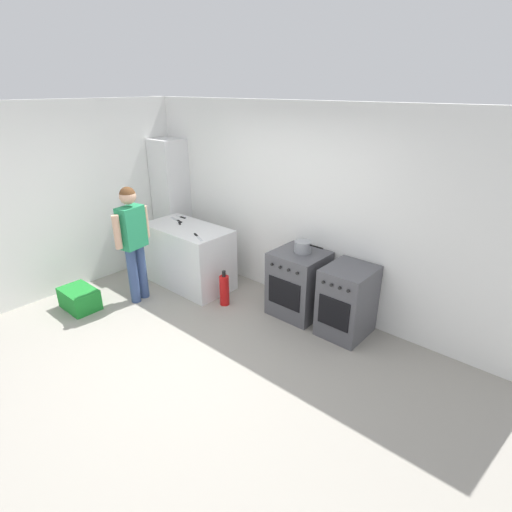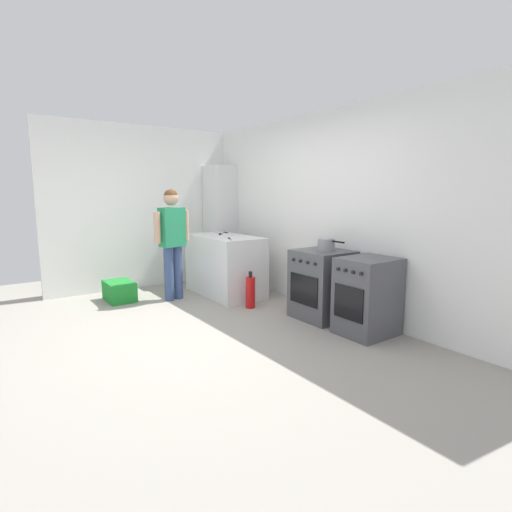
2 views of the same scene
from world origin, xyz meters
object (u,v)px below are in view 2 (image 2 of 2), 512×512
oven_right (367,296)px  recycling_crate_lower (119,291)px  knife_chef (230,239)px  fire_extinguisher (250,292)px  knife_paring (225,232)px  knife_carving (219,233)px  oven_left (322,284)px  pot (326,244)px  knife_utility (220,234)px  person (172,235)px  larder_cabinet (221,224)px

oven_right → recycling_crate_lower: oven_right is taller
knife_chef → fire_extinguisher: bearing=10.3°
knife_chef → knife_paring: (-0.84, 0.41, 0.00)m
knife_carving → fire_extinguisher: size_ratio=0.66×
oven_left → pot: 0.50m
knife_utility → person: 0.83m
pot → knife_utility: (-1.96, -0.36, -0.02)m
knife_chef → larder_cabinet: bearing=154.8°
larder_cabinet → oven_left: bearing=-2.2°
larder_cabinet → knife_carving: bearing=-32.4°
knife_utility → pot: bearing=10.4°
oven_right → pot: bearing=176.9°
person → knife_paring: bearing=103.5°
knife_carving → fire_extinguisher: knife_carving is taller
knife_paring → oven_right: bearing=2.8°
oven_right → knife_chef: (-1.97, -0.55, 0.48)m
recycling_crate_lower → larder_cabinet: larder_cabinet is taller
knife_paring → knife_carving: same height
knife_paring → fire_extinguisher: (1.24, -0.34, -0.69)m
knife_carving → recycling_crate_lower: 1.74m
person → larder_cabinet: size_ratio=0.80×
knife_chef → knife_paring: bearing=153.9°
oven_right → knife_paring: bearing=-177.2°
knife_paring → fire_extinguisher: knife_paring is taller
knife_chef → larder_cabinet: (-1.38, 0.65, 0.10)m
knife_chef → person: 0.85m
fire_extinguisher → knife_chef: bearing=-169.7°
pot → knife_paring: size_ratio=1.86×
oven_right → pot: (-0.68, 0.04, 0.50)m
larder_cabinet → knife_utility: bearing=-30.9°
person → knife_carving: bearing=102.3°
knife_paring → oven_left: bearing=3.7°
pot → knife_chef: 1.41m
knife_chef → recycling_crate_lower: bearing=-128.0°
knife_paring → knife_carving: (0.05, -0.14, -0.00)m
person → fire_extinguisher: size_ratio=3.18×
oven_left → knife_paring: (-2.11, -0.14, 0.48)m
recycling_crate_lower → knife_paring: bearing=84.9°
oven_left → knife_utility: bearing=-170.6°
knife_utility → recycling_crate_lower: bearing=-101.9°
recycling_crate_lower → person: bearing=59.7°
oven_left → person: 2.25m
oven_left → knife_chef: bearing=-156.5°
knife_paring → person: person is taller
person → recycling_crate_lower: (-0.39, -0.67, -0.80)m
pot → larder_cabinet: (-2.67, 0.07, 0.08)m
oven_left → knife_chef: 1.46m
oven_left → person: person is taller
knife_utility → recycling_crate_lower: size_ratio=0.44×
knife_utility → larder_cabinet: size_ratio=0.11×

